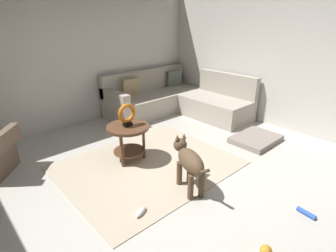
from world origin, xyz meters
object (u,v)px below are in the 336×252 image
Objects in this scene: torus_sculpture at (127,114)px; side_table at (128,134)px; dog_toy_rope at (306,213)px; dog at (189,161)px; dog_toy_ball at (266,251)px; dog_bed_mat at (256,139)px; dog_toy_bone at (141,212)px; sectional_couch at (176,100)px.

side_table is at bearing 86.42° from torus_sculpture.
dog_toy_rope is (0.70, -2.24, -0.69)m from torus_sculpture.
dog_toy_rope is (0.58, -1.18, -0.35)m from dog.
dog is at bearing -83.30° from torus_sculpture.
dog_toy_ball is 0.80m from dog_toy_rope.
dog_toy_bone is at bearing -177.01° from dog_bed_mat.
side_table reaches higher than dog_toy_bone.
side_table is 2.17m from dog_bed_mat.
torus_sculpture is 0.40× the size of dog.
torus_sculpture reaches higher than side_table.
dog_toy_bone is (-2.51, -0.13, -0.01)m from dog_bed_mat.
dog_toy_rope is at bearing -110.64° from sectional_couch.
dog_toy_ball is at bearing -147.45° from dog_bed_mat.
dog_toy_rope is at bearing -42.63° from dog_toy_bone.
sectional_couch reaches higher than dog_toy_rope.
dog_toy_rope is (0.80, -0.03, -0.03)m from dog_toy_ball.
sectional_couch is at bearing 57.90° from dog_toy_ball.
dog_bed_mat is 2.40m from dog_toy_ball.
torus_sculpture is 1.81× the size of dog_toy_bone.
side_table is 1.84× the size of torus_sculpture.
sectional_couch is 2.77× the size of dog.
sectional_couch is at bearing 27.82° from side_table.
sectional_couch is 2.76m from dog.
dog is 0.79m from dog_toy_bone.
dog is 7.64× the size of dog_toy_ball.
dog_bed_mat is 0.99× the size of dog.
sectional_couch is 3.50m from dog_toy_rope.
side_table reaches higher than dog_toy_ball.
dog_toy_bone is at bearing -140.56° from sectional_couch.
side_table is at bearing -152.18° from sectional_couch.
sectional_couch is 2.81× the size of dog_bed_mat.
dog is (0.13, -1.07, -0.33)m from torus_sculpture.
dog_toy_ball is at bearing -122.10° from sectional_couch.
dog_bed_mat is 1.84m from dog.
dog_toy_ball is (-2.02, -1.29, 0.01)m from dog_bed_mat.
dog_toy_bone is at bearing -119.18° from side_table.
side_table is 5.65× the size of dog_toy_ball.
dog_toy_ball is 1.26m from dog_toy_bone.
side_table is 0.75× the size of dog_bed_mat.
dog_toy_rope is (-1.23, -3.26, -0.26)m from sectional_couch.
dog_bed_mat is 1.80m from dog_toy_rope.
sectional_couch reaches higher than torus_sculpture.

